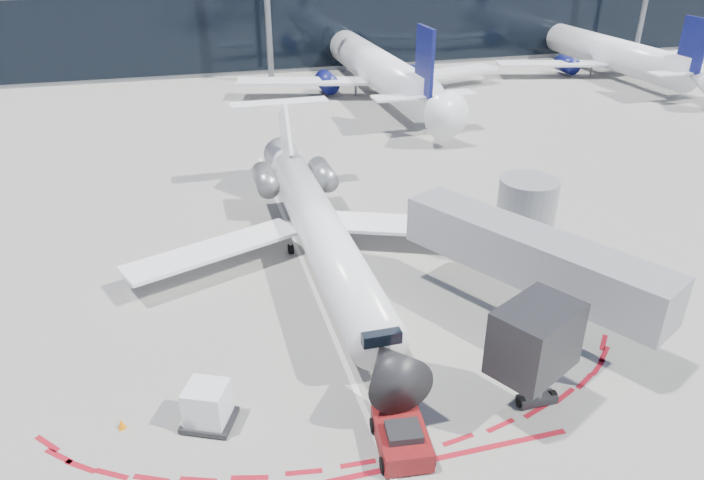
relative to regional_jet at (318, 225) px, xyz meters
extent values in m
plane|color=gray|center=(-0.93, -3.98, -2.21)|extent=(260.00, 260.00, 0.00)
cube|color=silver|center=(-0.93, -1.98, -2.20)|extent=(0.25, 40.00, 0.01)
cube|color=maroon|center=(-0.93, -15.48, -2.20)|extent=(14.00, 0.25, 0.01)
cube|color=#94979A|center=(-0.93, 61.02, 2.79)|extent=(150.00, 24.00, 10.00)
cube|color=black|center=(-0.93, 48.97, 2.79)|extent=(150.00, 0.20, 9.00)
cube|color=gray|center=(8.07, -8.48, 1.39)|extent=(8.22, 12.61, 2.30)
cube|color=black|center=(5.02, -14.22, 1.39)|extent=(3.86, 3.44, 2.60)
cylinder|color=slate|center=(5.82, -13.82, -1.01)|extent=(0.36, 0.36, 2.40)
cube|color=black|center=(5.82, -13.82, -1.99)|extent=(1.60, 0.60, 0.30)
cylinder|color=gray|center=(11.12, -2.74, 0.19)|extent=(3.20, 3.20, 4.80)
cylinder|color=black|center=(11.12, -2.74, -1.96)|extent=(4.00, 4.00, 0.50)
cylinder|color=white|center=(0.00, -1.09, -0.03)|extent=(2.50, 20.39, 2.50)
cone|color=black|center=(0.00, -12.58, -0.03)|extent=(2.50, 2.60, 2.50)
cone|color=white|center=(0.00, 10.78, -0.03)|extent=(2.50, 3.34, 2.50)
cube|color=black|center=(0.00, -11.10, 0.48)|extent=(1.58, 1.30, 0.51)
cube|color=white|center=(-5.75, 0.30, -0.87)|extent=(9.93, 5.89, 0.29)
cube|color=white|center=(5.75, 0.30, -0.87)|extent=(9.93, 5.89, 0.29)
cube|color=white|center=(0.00, 9.85, 2.19)|extent=(0.23, 4.35, 4.43)
cube|color=white|center=(0.00, 11.80, 3.86)|extent=(6.67, 1.48, 0.15)
cylinder|color=slate|center=(-1.90, 7.07, 0.20)|extent=(1.39, 3.15, 1.39)
cylinder|color=slate|center=(1.90, 7.07, 0.20)|extent=(1.39, 3.15, 1.39)
cylinder|color=black|center=(0.00, -9.62, -1.95)|extent=(0.20, 0.52, 0.52)
cylinder|color=black|center=(-1.39, 1.23, -1.91)|extent=(0.28, 0.59, 0.59)
cylinder|color=black|center=(1.39, 1.23, -1.91)|extent=(0.28, 0.59, 0.59)
cylinder|color=slate|center=(0.00, -9.62, -1.70)|extent=(0.17, 0.17, 1.02)
cube|color=#5E0E0D|center=(-0.19, -14.64, -1.72)|extent=(2.08, 3.02, 0.80)
cube|color=black|center=(-0.22, -14.90, -1.19)|extent=(1.35, 1.20, 0.31)
cylinder|color=slate|center=(0.04, -12.70, -1.90)|extent=(0.35, 2.30, 0.09)
cylinder|color=black|center=(-1.13, -15.51, -1.93)|extent=(0.31, 0.59, 0.57)
cylinder|color=black|center=(0.54, -15.70, -1.93)|extent=(0.31, 0.59, 0.57)
cylinder|color=black|center=(-0.91, -13.57, -1.93)|extent=(0.31, 0.59, 0.57)
cylinder|color=black|center=(0.76, -13.77, -1.93)|extent=(0.31, 0.59, 0.57)
cube|color=black|center=(-6.87, -11.53, -2.04)|extent=(2.38, 2.24, 0.21)
cube|color=white|center=(-6.87, -11.53, -1.19)|extent=(1.96, 1.91, 1.51)
cylinder|color=black|center=(-7.81, -11.77, -2.12)|extent=(0.16, 0.21, 0.19)
cylinder|color=black|center=(-6.44, -12.40, -2.12)|extent=(0.16, 0.21, 0.19)
cylinder|color=black|center=(-7.30, -10.66, -2.12)|extent=(0.16, 0.21, 0.19)
cylinder|color=black|center=(-5.93, -11.29, -2.12)|extent=(0.16, 0.21, 0.19)
cone|color=orange|center=(-10.11, -10.91, -1.99)|extent=(0.31, 0.31, 0.44)
camera|label=1|loc=(-6.39, -30.55, 15.04)|focal=32.00mm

